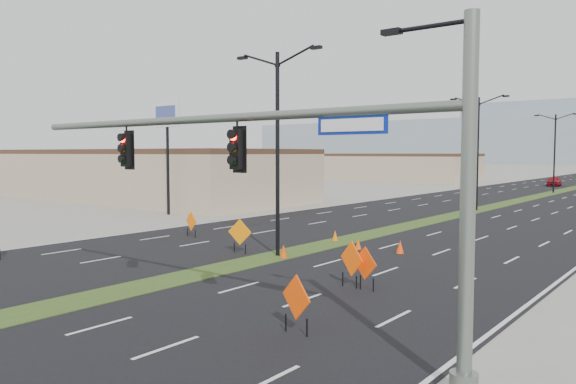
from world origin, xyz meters
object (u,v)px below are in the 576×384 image
Objects in this scene: construction_sign_1 at (191,222)px; construction_sign_5 at (365,265)px; construction_sign_4 at (296,299)px; cone_3 at (335,236)px; streetlight_0 at (278,147)px; streetlight_1 at (478,150)px; construction_sign_3 at (352,260)px; construction_sign_2 at (240,233)px; signal_mast at (290,166)px; pole_sign_west at (167,123)px; cone_1 at (400,247)px; car_left at (554,181)px; cone_2 at (358,244)px; streetlight_2 at (555,151)px; cone_0 at (284,252)px.

construction_sign_5 is (15.08, -5.05, 0.04)m from construction_sign_1.
construction_sign_4 reaches higher than cone_3.
streetlight_0 is 8.90m from construction_sign_5.
streetlight_1 is 5.57× the size of construction_sign_3.
streetlight_0 is 5.67× the size of construction_sign_2.
signal_mast is 1.76× the size of pole_sign_west.
construction_sign_1 is 2.33× the size of cone_1.
cone_3 is (3.16, -66.19, -0.45)m from car_left.
construction_sign_2 reaches higher than construction_sign_1.
pole_sign_west is at bearing 135.35° from construction_sign_2.
construction_sign_3 is at bearing -27.84° from streetlight_0.
construction_sign_1 is 0.17× the size of pole_sign_west.
car_left reaches higher than cone_1.
construction_sign_5 is at bearing -77.54° from streetlight_1.
cone_2 is (2.14, -23.85, -5.13)m from streetlight_1.
streetlight_2 is at bearing 118.02° from construction_sign_3.
cone_1 is (4.45, -51.58, -5.08)m from streetlight_2.
cone_1 is at bearing -10.87° from pole_sign_west.
cone_1 is at bearing 125.59° from construction_sign_3.
streetlight_0 is 6.28× the size of construction_sign_1.
cone_3 is (-8.90, 15.71, -4.47)m from signal_mast.
construction_sign_3 is 0.61m from construction_sign_5.
construction_sign_2 is 1.03× the size of construction_sign_4.
construction_sign_4 reaches higher than construction_sign_5.
pole_sign_west is at bearing 175.94° from construction_sign_3.
construction_sign_1 is 0.96× the size of construction_sign_5.
cone_2 is (-2.31, -0.27, -0.05)m from cone_1.
cone_2 is at bearing 130.75° from construction_sign_4.
streetlight_2 is 16.93m from car_left.
construction_sign_2 is at bearing 138.29° from signal_mast.
car_left is at bearing 98.27° from construction_sign_1.
construction_sign_4 is at bearing -88.27° from car_left.
streetlight_2 is 5.67× the size of construction_sign_2.
construction_sign_4 is (1.66, -5.65, -0.05)m from construction_sign_3.
signal_mast is at bearing -65.61° from cone_2.
construction_sign_3 is 28.99m from pole_sign_west.
streetlight_1 is 6.05× the size of construction_sign_5.
construction_sign_4 is at bearing -62.02° from construction_sign_5.
cone_0 is at bearing -93.11° from car_left.
streetlight_0 is 14.68× the size of cone_0.
pole_sign_west is at bearing -112.10° from streetlight_2.
streetlight_2 reaches higher than construction_sign_4.
construction_sign_2 is 20.65m from pole_sign_west.
cone_3 is (-8.34, 14.71, -0.69)m from construction_sign_4.
signal_mast is 7.94m from construction_sign_3.
streetlight_0 is 5.84× the size of construction_sign_4.
streetlight_2 is 55.11m from construction_sign_1.
cone_0 is (0.59, -28.27, -5.08)m from streetlight_1.
construction_sign_4 is at bearing -33.44° from pole_sign_west.
car_left reaches higher than cone_3.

